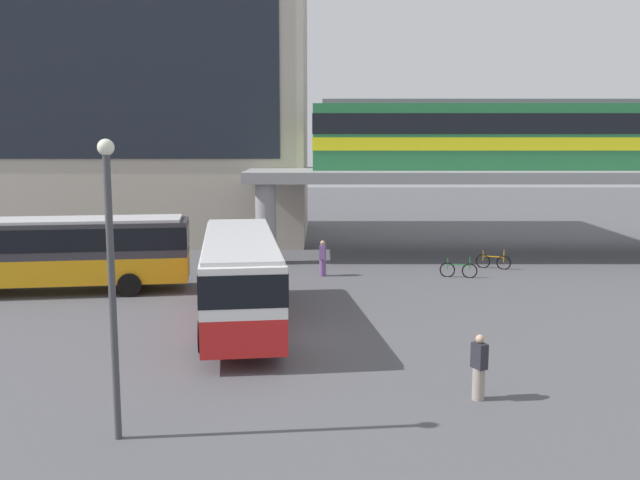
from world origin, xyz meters
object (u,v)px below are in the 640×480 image
bus_main (242,270)px  pedestrian_at_kerb (481,369)px  station_building (99,86)px  bicycle_orange (495,262)px  bus_secondary (61,247)px  pedestrian_near_building (325,259)px  bicycle_green (461,270)px  train (548,134)px

bus_main → pedestrian_at_kerb: bus_main is taller
bus_main → pedestrian_at_kerb: size_ratio=6.54×
station_building → bicycle_orange: (23.61, -11.98, -9.65)m
bicycle_orange → bus_secondary: bearing=-164.6°
pedestrian_near_building → bus_secondary: bearing=-162.3°
bicycle_green → pedestrian_at_kerb: pedestrian_at_kerb is taller
train → pedestrian_at_kerb: size_ratio=15.04×
train → bicycle_green: size_ratio=14.76×
pedestrian_near_building → station_building: bearing=136.9°
bicycle_orange → bicycle_green: (-2.22, -2.27, 0.00)m
train → bicycle_green: train is taller
bicycle_orange → pedestrian_at_kerb: pedestrian_at_kerb is taller
station_building → pedestrian_near_building: size_ratio=15.88×
pedestrian_at_kerb → bus_main: bearing=133.7°
station_building → bicycle_green: size_ratio=15.70×
bicycle_green → pedestrian_at_kerb: size_ratio=1.02×
bus_main → bicycle_orange: (11.71, 10.86, -1.63)m
station_building → pedestrian_near_building: (14.87, -13.90, -9.19)m
bus_main → pedestrian_at_kerb: (6.93, -7.27, -1.18)m
bus_main → pedestrian_near_building: size_ratio=6.49×
train → pedestrian_near_building: bearing=-153.8°
bus_secondary → bicycle_green: size_ratio=6.42×
bus_secondary → bicycle_green: bearing=10.4°
bicycle_green → bus_secondary: bearing=-169.6°
pedestrian_near_building → bus_main: bearing=-108.4°
bicycle_orange → bicycle_green: bearing=-134.4°
bus_main → pedestrian_at_kerb: bearing=-46.3°
bicycle_orange → train: bearing=48.7°
station_building → train: 28.56m
bus_secondary → pedestrian_near_building: bearing=17.7°
pedestrian_at_kerb → station_building: bearing=122.0°
train → bus_secondary: bearing=-157.8°
bus_main → bus_secondary: (-8.43, 5.32, 0.00)m
bus_main → pedestrian_near_building: bus_main is taller
station_building → pedestrian_near_building: station_building is taller
bus_secondary → bicycle_orange: 20.95m
station_building → train: bearing=-15.9°
station_building → train: size_ratio=1.06×
bicycle_orange → pedestrian_near_building: bearing=-167.6°
train → bus_secondary: size_ratio=2.30×
station_building → bicycle_orange: 28.18m
station_building → bus_secondary: 19.59m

